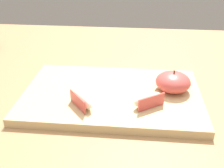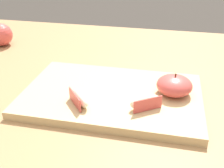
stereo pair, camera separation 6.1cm
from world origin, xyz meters
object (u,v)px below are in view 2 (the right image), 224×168
(cutting_board, at_px, (112,95))
(apple_wedge_left, at_px, (145,102))
(apple_wedge_right, at_px, (80,98))
(whole_apple_pink_lady, at_px, (1,35))
(apple_half_skin_up, at_px, (174,85))

(cutting_board, bearing_deg, apple_wedge_left, -32.05)
(apple_wedge_right, bearing_deg, apple_wedge_left, 5.71)
(cutting_board, distance_m, apple_wedge_right, 0.09)
(whole_apple_pink_lady, bearing_deg, apple_wedge_left, -30.88)
(cutting_board, xyz_separation_m, apple_half_skin_up, (0.14, 0.02, 0.03))
(apple_wedge_left, xyz_separation_m, apple_wedge_right, (-0.14, -0.01, 0.00))
(cutting_board, bearing_deg, whole_apple_pink_lady, 149.33)
(cutting_board, relative_size, apple_wedge_right, 6.07)
(apple_wedge_left, relative_size, whole_apple_pink_lady, 0.82)
(cutting_board, height_order, whole_apple_pink_lady, whole_apple_pink_lady)
(cutting_board, height_order, apple_half_skin_up, apple_half_skin_up)
(apple_half_skin_up, xyz_separation_m, apple_wedge_left, (-0.06, -0.07, -0.01))
(apple_half_skin_up, height_order, apple_wedge_right, apple_half_skin_up)
(apple_wedge_right, bearing_deg, whole_apple_pink_lady, 139.74)
(apple_half_skin_up, bearing_deg, cutting_board, -171.77)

